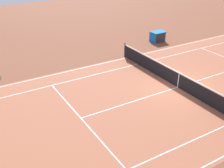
{
  "coord_description": "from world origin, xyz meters",
  "views": [
    {
      "loc": [
        11.01,
        10.7,
        7.87
      ],
      "look_at": [
        4.07,
        -0.89,
        0.9
      ],
      "focal_mm": 44.88,
      "sensor_mm": 36.0,
      "label": 1
    }
  ],
  "objects": [
    {
      "name": "tennis_ball",
      "position": [
        -0.85,
        -2.34,
        0.03
      ],
      "size": [
        0.07,
        0.07,
        0.07
      ],
      "primitive_type": "sphere",
      "color": "#CCE01E",
      "rests_on": "ground_plane"
    },
    {
      "name": "tennis_net",
      "position": [
        0.0,
        0.0,
        0.49
      ],
      "size": [
        0.1,
        11.7,
        1.08
      ],
      "color": "#2D2D33",
      "rests_on": "ground_plane"
    },
    {
      "name": "ground_plane",
      "position": [
        0.0,
        0.0,
        0.0
      ],
      "size": [
        60.0,
        60.0,
        0.0
      ],
      "primitive_type": "plane",
      "color": "brown"
    },
    {
      "name": "equipment_cart_tarped",
      "position": [
        -4.43,
        -7.36,
        0.44
      ],
      "size": [
        1.25,
        0.84,
        0.85
      ],
      "color": "#2D2D33",
      "rests_on": "ground_plane"
    },
    {
      "name": "court_slab",
      "position": [
        0.0,
        0.0,
        0.0
      ],
      "size": [
        24.2,
        11.4,
        0.0
      ],
      "primitive_type": "cube",
      "color": "#935138",
      "rests_on": "ground_plane"
    },
    {
      "name": "court_line_markings",
      "position": [
        0.0,
        0.0,
        0.0
      ],
      "size": [
        23.85,
        11.05,
        0.01
      ],
      "color": "white",
      "rests_on": "ground_plane"
    }
  ]
}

